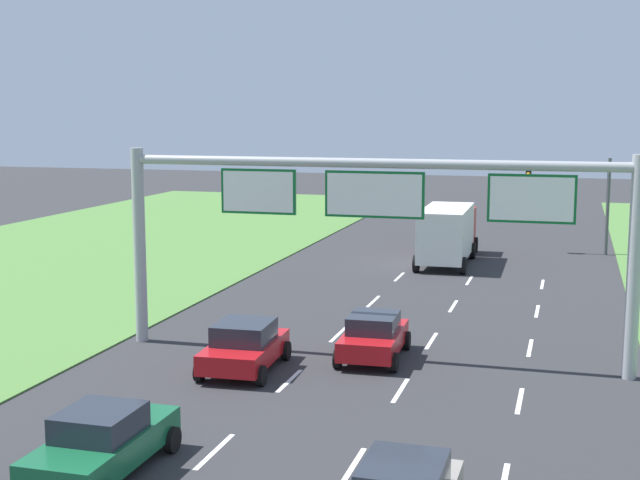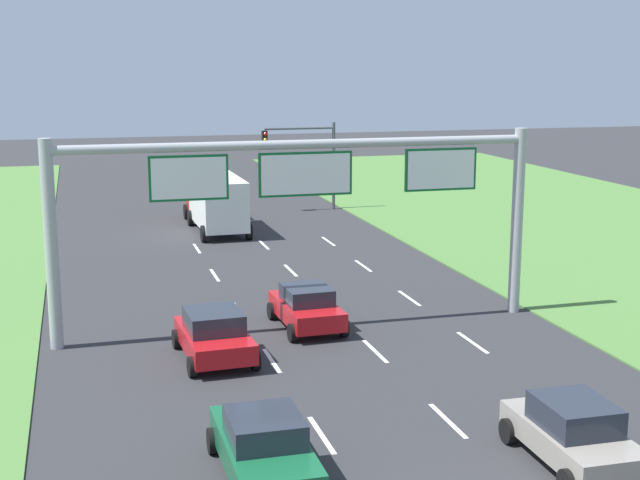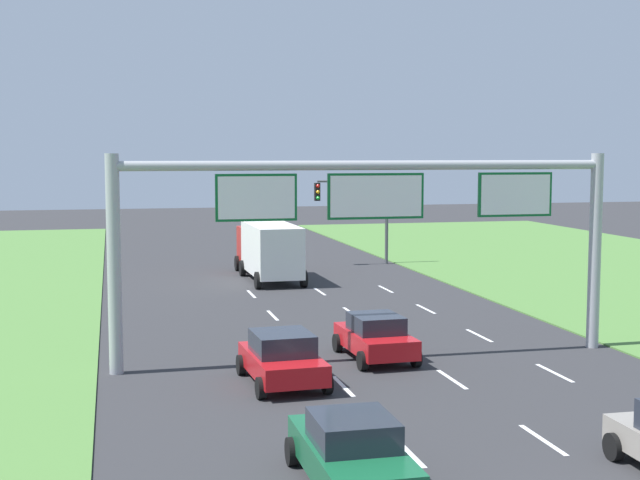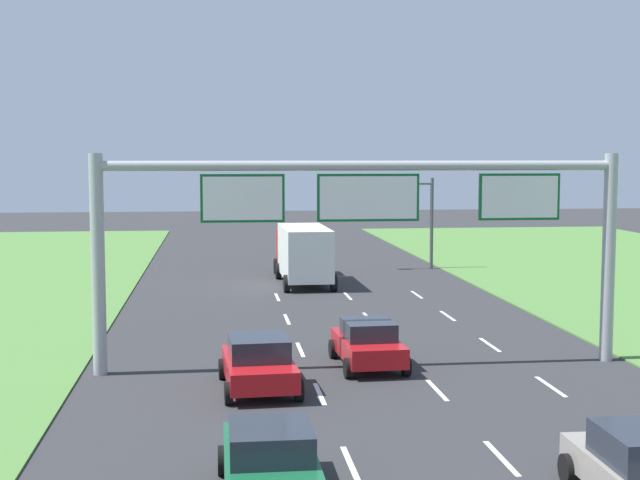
{
  "view_description": "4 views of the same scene",
  "coord_description": "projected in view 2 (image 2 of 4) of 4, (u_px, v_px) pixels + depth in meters",
  "views": [
    {
      "loc": [
        6.49,
        -13.42,
        8.35
      ],
      "look_at": [
        -1.56,
        14.8,
        4.03
      ],
      "focal_mm": 50.0,
      "sensor_mm": 36.0,
      "label": 1
    },
    {
      "loc": [
        -7.44,
        -14.64,
        9.42
      ],
      "look_at": [
        -0.38,
        11.13,
        4.04
      ],
      "focal_mm": 50.0,
      "sensor_mm": 36.0,
      "label": 2
    },
    {
      "loc": [
        -8.44,
        -13.45,
        7.03
      ],
      "look_at": [
        -1.74,
        15.1,
        4.14
      ],
      "focal_mm": 50.0,
      "sensor_mm": 36.0,
      "label": 3
    },
    {
      "loc": [
        -4.69,
        -13.23,
        6.89
      ],
      "look_at": [
        -1.42,
        14.73,
        4.25
      ],
      "focal_mm": 50.0,
      "sensor_mm": 36.0,
      "label": 4
    }
  ],
  "objects": [
    {
      "name": "traffic_light_mast",
      "position": [
        304.0,
        150.0,
        56.39
      ],
      "size": [
        4.76,
        0.49,
        5.6
      ],
      "color": "#47494F",
      "rests_on": "ground_plane"
    },
    {
      "name": "car_lead_silver",
      "position": [
        214.0,
        335.0,
        28.54
      ],
      "size": [
        2.38,
        4.11,
        1.6
      ],
      "rotation": [
        0.0,
        0.0,
        0.05
      ],
      "color": "red",
      "rests_on": "ground_plane"
    },
    {
      "name": "lane_dashes_inner_left",
      "position": [
        321.0,
        435.0,
        22.85
      ],
      "size": [
        0.14,
        50.4,
        0.01
      ],
      "color": "white",
      "rests_on": "ground_plane"
    },
    {
      "name": "sign_gantry",
      "position": [
        304.0,
        192.0,
        31.01
      ],
      "size": [
        17.24,
        0.44,
        7.0
      ],
      "color": "#9EA0A5",
      "rests_on": "ground_plane"
    },
    {
      "name": "lane_dashes_inner_right",
      "position": [
        448.0,
        420.0,
        23.75
      ],
      "size": [
        0.14,
        50.4,
        0.01
      ],
      "color": "white",
      "rests_on": "ground_plane"
    },
    {
      "name": "box_truck",
      "position": [
        215.0,
        200.0,
        50.35
      ],
      "size": [
        2.79,
        8.52,
        3.12
      ],
      "rotation": [
        0.0,
        0.0,
        0.01
      ],
      "color": "#B21E19",
      "rests_on": "ground_plane"
    },
    {
      "name": "car_far_ahead",
      "position": [
        306.0,
        307.0,
        31.86
      ],
      "size": [
        2.2,
        4.0,
        1.54
      ],
      "rotation": [
        0.0,
        0.0,
        0.04
      ],
      "color": "red",
      "rests_on": "ground_plane"
    },
    {
      "name": "lane_dashes_slip",
      "position": [
        565.0,
        407.0,
        24.66
      ],
      "size": [
        0.14,
        50.4,
        0.01
      ],
      "color": "white",
      "rests_on": "ground_plane"
    },
    {
      "name": "car_mid_lane",
      "position": [
        573.0,
        432.0,
        21.05
      ],
      "size": [
        2.12,
        4.02,
        1.6
      ],
      "rotation": [
        0.0,
        0.0,
        -0.01
      ],
      "color": "gray",
      "rests_on": "ground_plane"
    },
    {
      "name": "car_near_red",
      "position": [
        264.0,
        447.0,
        20.28
      ],
      "size": [
        2.1,
        4.44,
        1.6
      ],
      "rotation": [
        0.0,
        0.0,
        -0.0
      ],
      "color": "#145633",
      "rests_on": "ground_plane"
    }
  ]
}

